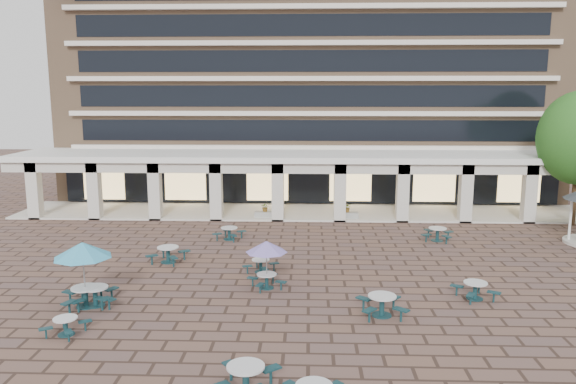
% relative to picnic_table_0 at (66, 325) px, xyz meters
% --- Properties ---
extents(ground, '(120.00, 120.00, 0.00)m').
position_rel_picnic_table_0_xyz_m(ground, '(8.78, 6.33, -0.39)').
color(ground, brown).
rests_on(ground, ground).
extents(apartment_building, '(40.00, 15.50, 25.20)m').
position_rel_picnic_table_0_xyz_m(apartment_building, '(8.78, 31.80, 12.21)').
color(apartment_building, '#927052').
rests_on(apartment_building, ground).
extents(retail_arcade, '(42.00, 6.60, 4.40)m').
position_rel_picnic_table_0_xyz_m(retail_arcade, '(8.78, 21.13, 2.61)').
color(retail_arcade, white).
rests_on(retail_arcade, ground).
extents(picnic_table_0, '(1.67, 1.67, 0.65)m').
position_rel_picnic_table_0_xyz_m(picnic_table_0, '(0.00, 0.00, 0.00)').
color(picnic_table_0, '#153941').
rests_on(picnic_table_0, ground).
extents(picnic_table_2, '(2.07, 2.07, 0.85)m').
position_rel_picnic_table_0_xyz_m(picnic_table_2, '(6.97, -3.73, 0.12)').
color(picnic_table_2, '#153941').
rests_on(picnic_table_2, ground).
extents(picnic_table_4, '(2.35, 2.35, 2.71)m').
position_rel_picnic_table_0_xyz_m(picnic_table_4, '(-0.33, 2.69, 1.92)').
color(picnic_table_4, '#153941').
rests_on(picnic_table_4, ground).
extents(picnic_table_5, '(2.10, 2.10, 0.81)m').
position_rel_picnic_table_0_xyz_m(picnic_table_5, '(0.02, 2.81, 0.10)').
color(picnic_table_5, '#153941').
rests_on(picnic_table_5, ground).
extents(picnic_table_6, '(1.88, 1.88, 2.17)m').
position_rel_picnic_table_0_xyz_m(picnic_table_6, '(6.91, 5.17, 1.46)').
color(picnic_table_6, '#153941').
rests_on(picnic_table_6, ground).
extents(picnic_table_7, '(1.99, 1.99, 0.84)m').
position_rel_picnic_table_0_xyz_m(picnic_table_7, '(11.68, 2.20, 0.11)').
color(picnic_table_7, '#153941').
rests_on(picnic_table_7, ground).
extents(picnic_table_8, '(2.14, 2.14, 0.83)m').
position_rel_picnic_table_0_xyz_m(picnic_table_8, '(1.54, 8.86, 0.11)').
color(picnic_table_8, '#153941').
rests_on(picnic_table_8, ground).
extents(picnic_table_9, '(1.79, 1.79, 0.66)m').
position_rel_picnic_table_0_xyz_m(picnic_table_9, '(6.45, 7.44, 0.00)').
color(picnic_table_9, '#153941').
rests_on(picnic_table_9, ground).
extents(picnic_table_10, '(1.96, 1.96, 0.74)m').
position_rel_picnic_table_0_xyz_m(picnic_table_10, '(15.87, 4.18, 0.06)').
color(picnic_table_10, '#153941').
rests_on(picnic_table_10, ground).
extents(picnic_table_12, '(1.98, 1.98, 0.74)m').
position_rel_picnic_table_0_xyz_m(picnic_table_12, '(4.05, 13.54, 0.06)').
color(picnic_table_12, '#153941').
rests_on(picnic_table_12, ground).
extents(picnic_table_13, '(2.10, 2.10, 0.79)m').
position_rel_picnic_table_0_xyz_m(picnic_table_13, '(16.41, 13.71, 0.08)').
color(picnic_table_13, '#153941').
rests_on(picnic_table_13, ground).
extents(planter_left, '(1.50, 0.60, 1.16)m').
position_rel_picnic_table_0_xyz_m(planter_left, '(5.77, 19.23, 0.05)').
color(planter_left, '#9B9B95').
rests_on(planter_left, ground).
extents(planter_right, '(1.50, 0.61, 1.16)m').
position_rel_picnic_table_0_xyz_m(planter_right, '(11.46, 19.23, 0.04)').
color(planter_right, '#9B9B95').
rests_on(planter_right, ground).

